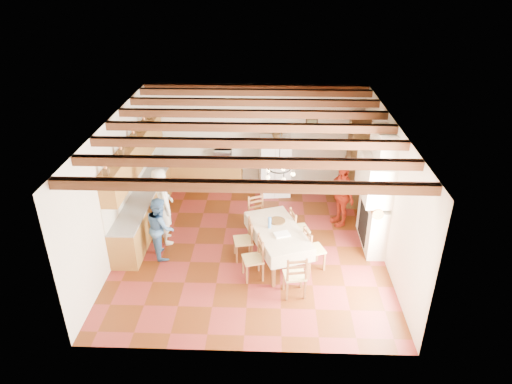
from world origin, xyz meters
TOP-DOWN VIEW (x-y plane):
  - floor at (0.00, 0.00)m, footprint 6.00×6.50m
  - ceiling at (0.00, 0.00)m, footprint 6.00×6.50m
  - wall_back at (0.00, 3.26)m, footprint 6.00×0.02m
  - wall_front at (0.00, -3.26)m, footprint 6.00×0.02m
  - wall_left at (-3.01, 0.00)m, footprint 0.02×6.50m
  - wall_right at (3.01, 0.00)m, footprint 0.02×6.50m
  - ceiling_beams at (0.00, 0.00)m, footprint 6.00×6.30m
  - lower_cabinets_left at (-2.70, 1.05)m, footprint 0.60×4.30m
  - lower_cabinets_back at (-1.55, 2.95)m, footprint 2.30×0.60m
  - countertop_left at (-2.70, 1.05)m, footprint 0.62×4.30m
  - countertop_back at (-1.55, 2.95)m, footprint 2.34×0.62m
  - backsplash_left at (-2.98, 1.05)m, footprint 0.03×4.30m
  - backsplash_back at (-1.55, 3.23)m, footprint 2.30×0.03m
  - upper_cabinets at (-2.83, 1.05)m, footprint 0.35×4.20m
  - fireplace at (2.72, 0.20)m, footprint 0.56×1.60m
  - wall_picture at (1.55, 3.23)m, footprint 0.34×0.03m
  - refrigerator at (0.55, 2.68)m, footprint 0.89×0.76m
  - hutch at (2.75, 2.42)m, footprint 0.63×1.31m
  - dining_table at (0.60, -0.58)m, footprint 1.53×2.08m
  - chandelier at (0.60, -0.58)m, footprint 0.47×0.47m
  - chair_left_near at (0.09, -1.20)m, footprint 0.50×0.51m
  - chair_left_far at (-0.16, -0.51)m, footprint 0.48×0.49m
  - chair_right_near at (1.39, -0.80)m, footprint 0.52×0.53m
  - chair_right_far at (1.11, 0.01)m, footprint 0.50×0.52m
  - chair_end_near at (0.93, -1.72)m, footprint 0.48×0.46m
  - chair_end_far at (0.15, 0.54)m, footprint 0.55×0.54m
  - person_man at (-2.03, 0.13)m, footprint 0.69×0.81m
  - person_woman_blue at (-1.99, -0.44)m, footprint 0.77×0.85m
  - person_woman_red at (2.18, 1.07)m, footprint 0.76×1.04m
  - microwave at (-0.93, 2.95)m, footprint 0.50×0.34m
  - fridge_vase at (0.59, 2.68)m, footprint 0.29×0.29m

SIDE VIEW (x-z plane):
  - floor at x=0.00m, z-range -0.02..0.00m
  - lower_cabinets_left at x=-2.70m, z-range 0.00..0.86m
  - lower_cabinets_back at x=-1.55m, z-range 0.00..0.86m
  - chair_left_near at x=0.09m, z-range 0.00..0.96m
  - chair_left_far at x=-0.16m, z-range 0.00..0.96m
  - chair_right_near at x=1.39m, z-range 0.00..0.96m
  - chair_right_far at x=1.11m, z-range 0.00..0.96m
  - chair_end_near at x=0.93m, z-range 0.00..0.96m
  - chair_end_far at x=0.15m, z-range 0.00..0.96m
  - person_woman_blue at x=-1.99m, z-range 0.00..1.44m
  - dining_table at x=0.60m, z-range 0.32..1.14m
  - person_woman_red at x=2.18m, z-range 0.00..1.64m
  - refrigerator at x=0.55m, z-range 0.00..1.66m
  - countertop_left at x=-2.70m, z-range 0.86..0.90m
  - countertop_back at x=-1.55m, z-range 0.86..0.90m
  - person_man at x=-2.03m, z-range 0.00..1.88m
  - microwave at x=-0.93m, z-range 0.90..1.17m
  - hutch at x=2.75m, z-range 0.00..2.31m
  - backsplash_left at x=-2.98m, z-range 0.90..1.50m
  - backsplash_back at x=-1.55m, z-range 0.90..1.50m
  - fireplace at x=2.72m, z-range 0.00..2.80m
  - wall_back at x=0.00m, z-range 0.00..3.00m
  - wall_front at x=0.00m, z-range 0.00..3.00m
  - wall_left at x=-3.01m, z-range 0.00..3.00m
  - wall_right at x=3.01m, z-range 0.00..3.00m
  - fridge_vase at x=0.59m, z-range 1.66..1.95m
  - upper_cabinets at x=-2.83m, z-range 1.50..2.20m
  - wall_picture at x=1.55m, z-range 1.64..2.06m
  - chandelier at x=0.60m, z-range 2.23..2.27m
  - ceiling_beams at x=0.00m, z-range 2.83..2.99m
  - ceiling at x=0.00m, z-range 3.00..3.02m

